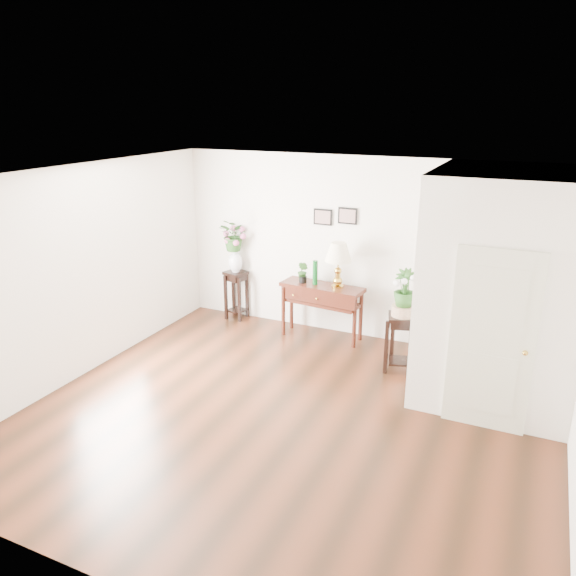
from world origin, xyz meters
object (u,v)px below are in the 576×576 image
Objects in this scene: plant_stand_a at (236,295)px; console_table at (322,311)px; table_lamp at (338,265)px; plant_stand_b at (401,343)px.

console_table is at bearing -6.13° from plant_stand_a.
console_table is at bearing 180.00° from table_lamp.
console_table is 1.60× the size of plant_stand_b.
plant_stand_b is at bearing -14.77° from plant_stand_a.
table_lamp is 1.55m from plant_stand_b.
table_lamp is 2.04m from plant_stand_a.
table_lamp reaches higher than plant_stand_a.
console_table reaches higher than plant_stand_b.
table_lamp is 0.85× the size of plant_stand_a.
plant_stand_b is at bearing -28.31° from table_lamp.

